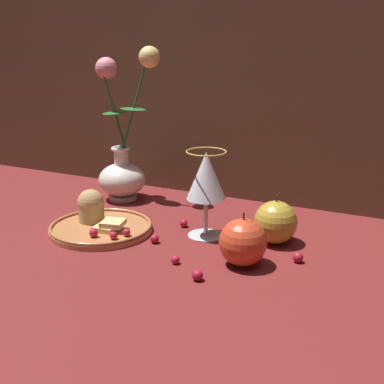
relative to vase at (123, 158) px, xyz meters
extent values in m
plane|color=maroon|center=(0.21, -0.18, -0.10)|extent=(2.40, 2.40, 0.00)
cylinder|color=silver|center=(0.00, 0.00, -0.10)|extent=(0.07, 0.07, 0.01)
ellipsoid|color=silver|center=(0.00, 0.00, -0.05)|extent=(0.11, 0.11, 0.08)
cylinder|color=silver|center=(0.00, 0.00, 0.00)|extent=(0.03, 0.03, 0.05)
torus|color=silver|center=(0.00, 0.00, 0.02)|extent=(0.05, 0.05, 0.01)
cylinder|color=#23662D|center=(-0.02, 0.01, 0.11)|extent=(0.05, 0.02, 0.18)
ellipsoid|color=#23662D|center=(-0.02, 0.01, 0.10)|extent=(0.05, 0.07, 0.00)
sphere|color=pink|center=(-0.04, 0.01, 0.20)|extent=(0.05, 0.05, 0.05)
cylinder|color=#23662D|center=(0.04, 0.00, 0.13)|extent=(0.08, 0.01, 0.21)
ellipsoid|color=#23662D|center=(0.03, 0.00, 0.11)|extent=(0.07, 0.05, 0.00)
sphere|color=#EFD67A|center=(0.07, 0.01, 0.23)|extent=(0.05, 0.05, 0.05)
cylinder|color=#B77042|center=(0.08, -0.20, -0.10)|extent=(0.20, 0.20, 0.01)
torus|color=#B77042|center=(0.08, -0.20, -0.09)|extent=(0.20, 0.20, 0.01)
cylinder|color=tan|center=(0.04, -0.18, -0.07)|extent=(0.05, 0.05, 0.04)
sphere|color=tan|center=(0.04, -0.18, -0.05)|extent=(0.05, 0.05, 0.05)
cube|color=#DBBC7A|center=(0.10, -0.21, -0.09)|extent=(0.04, 0.04, 0.01)
cube|color=#DBBC7A|center=(0.11, -0.21, -0.08)|extent=(0.05, 0.05, 0.01)
sphere|color=#AD192D|center=(0.09, -0.25, -0.08)|extent=(0.02, 0.02, 0.02)
sphere|color=#AD192D|center=(0.13, -0.24, -0.08)|extent=(0.01, 0.01, 0.01)
sphere|color=#AD192D|center=(0.15, -0.22, -0.08)|extent=(0.01, 0.01, 0.01)
cylinder|color=silver|center=(0.27, -0.13, -0.10)|extent=(0.07, 0.07, 0.00)
cylinder|color=silver|center=(0.27, -0.13, -0.06)|extent=(0.01, 0.01, 0.07)
cone|color=silver|center=(0.27, -0.13, 0.02)|extent=(0.08, 0.08, 0.09)
cone|color=maroon|center=(0.27, -0.13, 0.01)|extent=(0.07, 0.07, 0.06)
torus|color=gold|center=(0.27, -0.13, 0.07)|extent=(0.08, 0.08, 0.00)
sphere|color=#D14223|center=(0.38, -0.22, -0.06)|extent=(0.08, 0.08, 0.08)
cylinder|color=#4C3319|center=(0.38, -0.22, -0.01)|extent=(0.00, 0.00, 0.01)
sphere|color=#B2932D|center=(0.40, -0.11, -0.06)|extent=(0.08, 0.08, 0.08)
cylinder|color=#4C3319|center=(0.40, -0.11, -0.01)|extent=(0.00, 0.00, 0.01)
sphere|color=#AD192D|center=(0.28, -0.27, -0.09)|extent=(0.01, 0.01, 0.01)
sphere|color=#AD192D|center=(0.20, -0.21, -0.09)|extent=(0.02, 0.02, 0.02)
sphere|color=#AD192D|center=(0.34, -0.31, -0.09)|extent=(0.02, 0.02, 0.02)
sphere|color=#AD192D|center=(0.47, -0.17, -0.09)|extent=(0.02, 0.02, 0.02)
sphere|color=#AD192D|center=(0.21, -0.11, -0.09)|extent=(0.02, 0.02, 0.02)
camera|label=1|loc=(0.67, -1.02, 0.29)|focal=50.00mm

